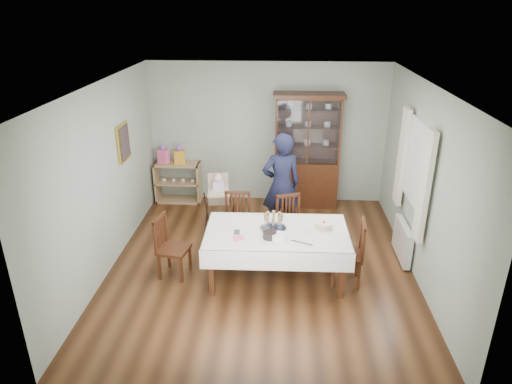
# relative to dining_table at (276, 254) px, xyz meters

# --- Properties ---
(floor) EXTENTS (5.00, 5.00, 0.00)m
(floor) POSITION_rel_dining_table_xyz_m (-0.23, 0.35, -0.38)
(floor) COLOR #593319
(floor) RESTS_ON ground
(room_shell) EXTENTS (5.00, 5.00, 5.00)m
(room_shell) POSITION_rel_dining_table_xyz_m (-0.23, 0.88, 1.32)
(room_shell) COLOR #9EAA99
(room_shell) RESTS_ON floor
(dining_table) EXTENTS (2.02, 1.18, 0.76)m
(dining_table) POSITION_rel_dining_table_xyz_m (0.00, 0.00, 0.00)
(dining_table) COLOR #422110
(dining_table) RESTS_ON floor
(china_cabinet) EXTENTS (1.30, 0.48, 2.18)m
(china_cabinet) POSITION_rel_dining_table_xyz_m (0.52, 2.61, 0.74)
(china_cabinet) COLOR #422110
(china_cabinet) RESTS_ON floor
(sideboard) EXTENTS (0.90, 0.38, 0.80)m
(sideboard) POSITION_rel_dining_table_xyz_m (-1.98, 2.63, 0.02)
(sideboard) COLOR tan
(sideboard) RESTS_ON floor
(picture_frame) EXTENTS (0.04, 0.48, 0.58)m
(picture_frame) POSITION_rel_dining_table_xyz_m (-2.45, 1.15, 1.27)
(picture_frame) COLOR gold
(picture_frame) RESTS_ON room_shell
(window) EXTENTS (0.04, 1.02, 1.22)m
(window) POSITION_rel_dining_table_xyz_m (1.99, 0.65, 1.17)
(window) COLOR white
(window) RESTS_ON room_shell
(curtain_left) EXTENTS (0.07, 0.30, 1.55)m
(curtain_left) POSITION_rel_dining_table_xyz_m (1.93, 0.03, 1.07)
(curtain_left) COLOR silver
(curtain_left) RESTS_ON room_shell
(curtain_right) EXTENTS (0.07, 0.30, 1.55)m
(curtain_right) POSITION_rel_dining_table_xyz_m (1.93, 1.27, 1.07)
(curtain_right) COLOR silver
(curtain_right) RESTS_ON room_shell
(radiator) EXTENTS (0.10, 0.80, 0.55)m
(radiator) POSITION_rel_dining_table_xyz_m (1.93, 0.65, -0.08)
(radiator) COLOR white
(radiator) RESTS_ON floor
(chair_far_left) EXTENTS (0.43, 0.43, 0.94)m
(chair_far_left) POSITION_rel_dining_table_xyz_m (-0.64, 0.76, -0.10)
(chair_far_left) COLOR #422110
(chair_far_left) RESTS_ON floor
(chair_far_right) EXTENTS (0.52, 0.52, 0.92)m
(chair_far_right) POSITION_rel_dining_table_xyz_m (0.21, 0.76, -0.11)
(chair_far_right) COLOR #422110
(chair_far_right) RESTS_ON floor
(chair_end_left) EXTENTS (0.48, 0.48, 0.92)m
(chair_end_left) POSITION_rel_dining_table_xyz_m (-1.49, -0.00, -0.11)
(chair_end_left) COLOR #422110
(chair_end_left) RESTS_ON floor
(chair_end_right) EXTENTS (0.46, 0.46, 0.96)m
(chair_end_right) POSITION_rel_dining_table_xyz_m (1.00, -0.05, -0.10)
(chair_end_right) COLOR #422110
(chair_end_right) RESTS_ON floor
(woman) EXTENTS (0.75, 0.60, 1.79)m
(woman) POSITION_rel_dining_table_xyz_m (0.05, 1.35, 0.51)
(woman) COLOR black
(woman) RESTS_ON floor
(high_chair) EXTENTS (0.53, 0.53, 1.04)m
(high_chair) POSITION_rel_dining_table_xyz_m (-1.01, 1.42, 0.02)
(high_chair) COLOR black
(high_chair) RESTS_ON floor
(champagne_tray) EXTENTS (0.37, 0.37, 0.23)m
(champagne_tray) POSITION_rel_dining_table_xyz_m (-0.05, 0.06, 0.45)
(champagne_tray) COLOR silver
(champagne_tray) RESTS_ON dining_table
(birthday_cake) EXTENTS (0.27, 0.27, 0.18)m
(birthday_cake) POSITION_rel_dining_table_xyz_m (0.65, 0.09, 0.42)
(birthday_cake) COLOR white
(birthday_cake) RESTS_ON dining_table
(plate_stack_dark) EXTENTS (0.22, 0.22, 0.09)m
(plate_stack_dark) POSITION_rel_dining_table_xyz_m (-0.09, -0.21, 0.42)
(plate_stack_dark) COLOR black
(plate_stack_dark) RESTS_ON dining_table
(plate_stack_white) EXTENTS (0.22, 0.22, 0.08)m
(plate_stack_white) POSITION_rel_dining_table_xyz_m (0.03, -0.25, 0.42)
(plate_stack_white) COLOR white
(plate_stack_white) RESTS_ON dining_table
(napkin_stack) EXTENTS (0.16, 0.16, 0.02)m
(napkin_stack) POSITION_rel_dining_table_xyz_m (-0.51, -0.26, 0.38)
(napkin_stack) COLOR #FF5D99
(napkin_stack) RESTS_ON dining_table
(cutlery) EXTENTS (0.11, 0.16, 0.01)m
(cutlery) POSITION_rel_dining_table_xyz_m (-0.59, -0.08, 0.38)
(cutlery) COLOR silver
(cutlery) RESTS_ON dining_table
(cake_knife) EXTENTS (0.29, 0.15, 0.01)m
(cake_knife) POSITION_rel_dining_table_xyz_m (0.34, -0.33, 0.38)
(cake_knife) COLOR silver
(cake_knife) RESTS_ON dining_table
(gift_bag_pink) EXTENTS (0.23, 0.19, 0.37)m
(gift_bag_pink) POSITION_rel_dining_table_xyz_m (-2.23, 2.61, 0.58)
(gift_bag_pink) COLOR #FF5D99
(gift_bag_pink) RESTS_ON sideboard
(gift_bag_orange) EXTENTS (0.22, 0.17, 0.37)m
(gift_bag_orange) POSITION_rel_dining_table_xyz_m (-1.91, 2.61, 0.58)
(gift_bag_orange) COLOR orange
(gift_bag_orange) RESTS_ON sideboard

